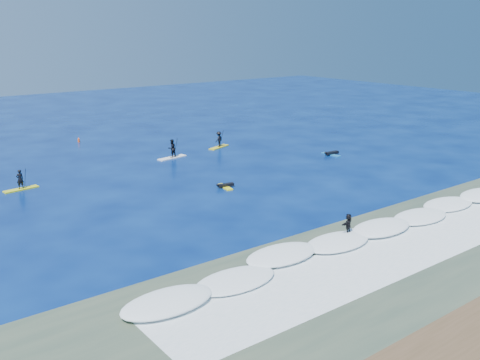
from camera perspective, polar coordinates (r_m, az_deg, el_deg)
ground at (r=42.18m, az=2.91°, el=-1.67°), size 160.00×160.00×0.00m
shallow_water at (r=33.41m, az=18.68°, el=-7.34°), size 90.00×13.00×0.01m
breaking_wave at (r=35.58m, az=13.38°, el=-5.49°), size 40.00×6.00×0.30m
whitewater at (r=33.92m, az=17.29°, el=-6.87°), size 34.00×5.00×0.02m
sup_paddler_left at (r=47.04m, az=-22.38°, el=-0.25°), size 2.84×1.04×1.95m
sup_paddler_center at (r=54.61m, az=-7.28°, el=3.19°), size 3.28×1.31×2.24m
sup_paddler_right at (r=59.12m, az=-2.27°, el=4.25°), size 3.02×1.77×2.07m
prone_paddler_near at (r=44.24m, az=-1.61°, el=-0.63°), size 1.58×2.04×0.42m
prone_paddler_far at (r=56.44m, az=9.70°, el=2.81°), size 1.85×2.35×0.49m
wave_surfer at (r=34.31m, az=11.46°, el=-4.74°), size 2.02×1.10×1.41m
marker_buoy at (r=64.72m, az=-16.83°, el=4.10°), size 0.25×0.25×0.59m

